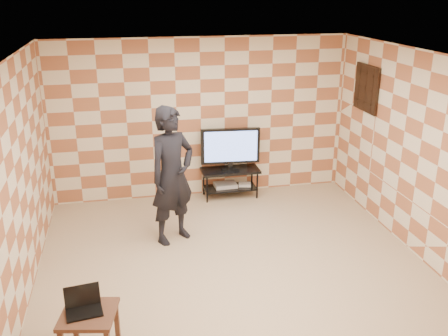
{
  "coord_description": "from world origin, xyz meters",
  "views": [
    {
      "loc": [
        -1.29,
        -5.55,
        3.45
      ],
      "look_at": [
        0.0,
        0.6,
        1.15
      ],
      "focal_mm": 40.0,
      "sensor_mm": 36.0,
      "label": 1
    }
  ],
  "objects_px": {
    "tv_stand": "(230,177)",
    "side_table": "(89,320)",
    "person": "(172,176)",
    "tv": "(230,147)"
  },
  "relations": [
    {
      "from": "tv_stand",
      "to": "person",
      "type": "height_order",
      "value": "person"
    },
    {
      "from": "side_table",
      "to": "tv",
      "type": "bearing_deg",
      "value": 58.63
    },
    {
      "from": "person",
      "to": "side_table",
      "type": "bearing_deg",
      "value": -146.93
    },
    {
      "from": "tv",
      "to": "tv_stand",
      "type": "bearing_deg",
      "value": 94.65
    },
    {
      "from": "tv_stand",
      "to": "tv",
      "type": "relative_size",
      "value": 0.99
    },
    {
      "from": "tv_stand",
      "to": "person",
      "type": "xyz_separation_m",
      "value": [
        -1.12,
        -1.35,
        0.61
      ]
    },
    {
      "from": "side_table",
      "to": "person",
      "type": "xyz_separation_m",
      "value": [
        1.07,
        2.26,
        0.57
      ]
    },
    {
      "from": "person",
      "to": "tv",
      "type": "bearing_deg",
      "value": 18.66
    },
    {
      "from": "tv_stand",
      "to": "side_table",
      "type": "height_order",
      "value": "same"
    },
    {
      "from": "tv",
      "to": "side_table",
      "type": "bearing_deg",
      "value": -121.37
    }
  ]
}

